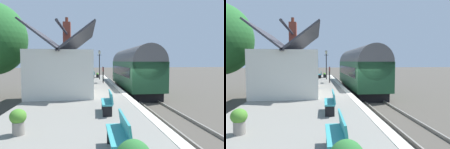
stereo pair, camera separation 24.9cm
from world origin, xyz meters
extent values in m
plane|color=#4C473F|center=(0.00, 0.00, 0.00)|extent=(160.00, 160.00, 0.00)
cube|color=gray|center=(0.00, 3.97, 0.46)|extent=(32.00, 5.94, 0.92)
cube|color=beige|center=(0.00, 1.18, 0.92)|extent=(32.00, 0.36, 0.02)
cube|color=gray|center=(0.00, -1.62, 0.07)|extent=(52.00, 0.08, 0.14)
cube|color=gray|center=(0.00, -0.18, 0.07)|extent=(52.00, 0.08, 0.14)
cube|color=black|center=(4.62, -0.90, 0.35)|extent=(9.54, 2.29, 0.70)
cube|color=#1E4C2D|center=(4.62, -0.90, 1.85)|extent=(10.37, 2.70, 2.30)
cylinder|color=#515154|center=(4.62, -0.90, 3.00)|extent=(10.37, 2.65, 2.65)
cube|color=black|center=(4.62, 0.47, 2.14)|extent=(8.81, 0.03, 0.80)
cylinder|color=black|center=(7.73, -0.90, 0.35)|extent=(0.70, 2.16, 0.70)
cylinder|color=black|center=(1.51, -0.90, 0.35)|extent=(0.70, 2.16, 0.70)
cube|color=black|center=(9.83, -0.90, 2.25)|extent=(0.04, 2.16, 0.90)
cylinder|color=#F2EDCC|center=(9.85, -0.90, 1.27)|extent=(0.06, 0.24, 0.24)
cube|color=red|center=(9.89, -0.90, 0.82)|extent=(0.16, 2.56, 0.24)
cube|color=silver|center=(0.10, 5.09, 2.29)|extent=(6.71, 3.76, 2.75)
cube|color=#38383F|center=(0.10, 4.15, 4.39)|extent=(7.21, 2.14, 1.69)
cube|color=#38383F|center=(0.10, 6.03, 4.39)|extent=(7.21, 2.14, 1.69)
cylinder|color=#38383F|center=(0.10, 5.09, 5.12)|extent=(7.21, 0.16, 0.16)
cube|color=brown|center=(1.80, 5.09, 4.85)|extent=(0.56, 0.56, 2.37)
cylinder|color=brown|center=(1.80, 5.09, 6.21)|extent=(0.24, 0.24, 0.36)
cube|color=slate|center=(1.43, 3.19, 1.97)|extent=(0.90, 0.06, 2.10)
cube|color=slate|center=(0.03, 3.19, 2.62)|extent=(0.80, 0.05, 1.10)
cube|color=slate|center=(2.83, 3.19, 2.62)|extent=(0.80, 0.05, 1.10)
cube|color=teal|center=(10.75, 2.87, 1.37)|extent=(1.40, 0.41, 0.06)
cube|color=teal|center=(10.75, 2.69, 1.60)|extent=(1.40, 0.12, 0.40)
cube|color=black|center=(10.19, 2.86, 1.14)|extent=(0.06, 0.36, 0.44)
cube|color=black|center=(11.31, 2.87, 1.14)|extent=(0.06, 0.36, 0.44)
cube|color=teal|center=(-5.98, 2.80, 1.37)|extent=(1.41, 0.45, 0.06)
cube|color=teal|center=(-5.99, 2.62, 1.60)|extent=(1.40, 0.16, 0.40)
cube|color=black|center=(-6.54, 2.82, 1.14)|extent=(0.07, 0.36, 0.44)
cube|color=black|center=(-5.42, 2.77, 1.14)|extent=(0.07, 0.36, 0.44)
cube|color=teal|center=(-9.57, 2.92, 1.37)|extent=(1.41, 0.43, 0.06)
cube|color=teal|center=(-9.58, 2.74, 1.60)|extent=(1.40, 0.13, 0.40)
cube|color=black|center=(-9.01, 2.91, 1.14)|extent=(0.07, 0.36, 0.44)
cylinder|color=gray|center=(-8.06, 5.55, 1.10)|extent=(0.33, 0.33, 0.38)
ellipsoid|color=#4C8C2D|center=(-8.06, 5.55, 1.45)|extent=(0.46, 0.46, 0.43)
cube|color=black|center=(11.61, 2.23, 1.10)|extent=(0.98, 0.32, 0.36)
ellipsoid|color=#4C8C2D|center=(11.61, 2.23, 1.39)|extent=(0.88, 0.29, 0.29)
cone|color=#DE3553|center=(-10.91, 2.85, 1.64)|extent=(0.11, 0.11, 0.25)
cylinder|color=black|center=(8.77, 2.14, 2.40)|extent=(0.10, 0.10, 2.97)
cylinder|color=black|center=(8.77, 2.14, 3.73)|extent=(0.05, 0.50, 0.05)
cube|color=beige|center=(8.77, 2.14, 4.02)|extent=(0.24, 0.24, 0.32)
cone|color=black|center=(8.77, 2.14, 4.24)|extent=(0.32, 0.32, 0.14)
cylinder|color=black|center=(4.92, 2.01, 1.47)|extent=(0.06, 0.06, 1.10)
cylinder|color=black|center=(5.52, 2.01, 1.47)|extent=(0.06, 0.06, 1.10)
cube|color=maroon|center=(5.22, 2.01, 2.24)|extent=(0.90, 0.06, 0.44)
cube|color=black|center=(5.22, 2.01, 2.24)|extent=(0.96, 0.03, 0.50)
camera|label=1|loc=(-13.87, 3.58, 3.03)|focal=31.47mm
camera|label=2|loc=(-13.90, 3.33, 3.03)|focal=31.47mm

